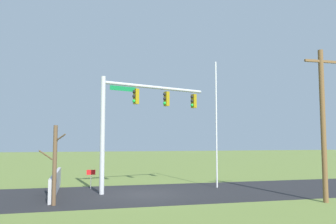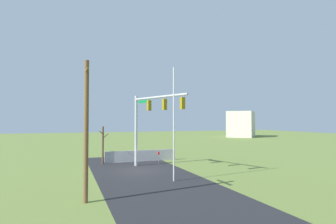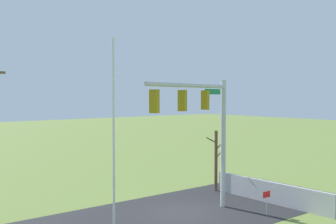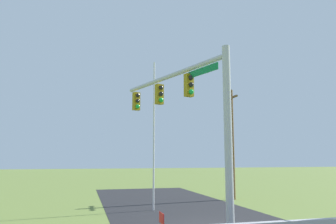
{
  "view_description": "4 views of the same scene",
  "coord_description": "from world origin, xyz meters",
  "px_view_note": "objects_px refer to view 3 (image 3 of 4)",
  "views": [
    {
      "loc": [
        3.7,
        20.13,
        3.11
      ],
      "look_at": [
        -1.75,
        -1.21,
        4.94
      ],
      "focal_mm": 36.74,
      "sensor_mm": 36.0,
      "label": 1
    },
    {
      "loc": [
        -24.04,
        6.04,
        4.51
      ],
      "look_at": [
        -1.16,
        -2.41,
        5.24
      ],
      "focal_mm": 29.2,
      "sensor_mm": 36.0,
      "label": 2
    },
    {
      "loc": [
        -14.19,
        -16.1,
        6.14
      ],
      "look_at": [
        -2.08,
        -1.15,
        5.34
      ],
      "focal_mm": 44.7,
      "sensor_mm": 36.0,
      "label": 3
    },
    {
      "loc": [
        12.79,
        -5.27,
        2.86
      ],
      "look_at": [
        -2.08,
        -1.36,
        5.08
      ],
      "focal_mm": 34.36,
      "sensor_mm": 36.0,
      "label": 4
    }
  ],
  "objects_px": {
    "bare_tree": "(216,160)",
    "open_sign": "(267,197)",
    "signal_mast": "(205,118)",
    "flagpole": "(114,141)"
  },
  "relations": [
    {
      "from": "bare_tree",
      "to": "open_sign",
      "type": "relative_size",
      "value": 3.16
    },
    {
      "from": "signal_mast",
      "to": "flagpole",
      "type": "xyz_separation_m",
      "value": [
        -5.5,
        -0.29,
        -0.72
      ]
    },
    {
      "from": "signal_mast",
      "to": "bare_tree",
      "type": "height_order",
      "value": "signal_mast"
    },
    {
      "from": "bare_tree",
      "to": "open_sign",
      "type": "height_order",
      "value": "bare_tree"
    },
    {
      "from": "flagpole",
      "to": "open_sign",
      "type": "xyz_separation_m",
      "value": [
        8.13,
        -1.5,
        -3.33
      ]
    },
    {
      "from": "signal_mast",
      "to": "bare_tree",
      "type": "relative_size",
      "value": 1.85
    },
    {
      "from": "flagpole",
      "to": "bare_tree",
      "type": "bearing_deg",
      "value": 21.49
    },
    {
      "from": "open_sign",
      "to": "bare_tree",
      "type": "bearing_deg",
      "value": 70.78
    },
    {
      "from": "bare_tree",
      "to": "open_sign",
      "type": "xyz_separation_m",
      "value": [
        -1.9,
        -5.45,
        -1.08
      ]
    },
    {
      "from": "open_sign",
      "to": "flagpole",
      "type": "bearing_deg",
      "value": 169.53
    }
  ]
}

